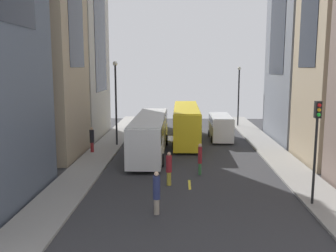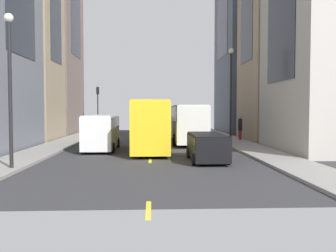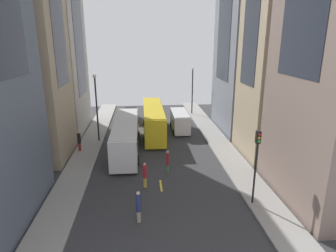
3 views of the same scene
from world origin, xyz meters
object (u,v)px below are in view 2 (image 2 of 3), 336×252
Objects in this scene: city_bus_white at (186,120)px; pedestrian_waiting_curb at (162,125)px; streetcar_yellow at (151,121)px; delivery_van_white at (102,130)px; car_black_0 at (207,145)px; pedestrian_crossing_near at (165,123)px; pedestrian_crossing_mid at (240,127)px; pedestrian_walking_far at (144,125)px; traffic_light_near_corner at (98,101)px.

city_bus_white reaches higher than pedestrian_waiting_curb.
delivery_van_white is at bearing 14.87° from streetcar_yellow.
car_black_0 is at bearing -151.67° from pedestrian_waiting_curb.
car_black_0 is 2.04× the size of pedestrian_crossing_near.
pedestrian_crossing_mid is 0.96× the size of pedestrian_crossing_near.
streetcar_yellow is at bearing 147.66° from pedestrian_walking_far.
pedestrian_walking_far is at bearing -56.85° from city_bus_white.
pedestrian_crossing_near is (-5.42, -20.36, -0.30)m from delivery_van_white.
city_bus_white is 5.75× the size of pedestrian_walking_far.
car_black_0 is (-0.03, 12.88, -1.07)m from city_bus_white.
streetcar_yellow is at bearing -165.13° from delivery_van_white.
city_bus_white is at bearing -118.70° from streetcar_yellow.
pedestrian_walking_far is (4.08, -19.07, 0.31)m from car_black_0.
streetcar_yellow is 3.78m from delivery_van_white.
traffic_light_near_corner is (7.98, -3.45, 2.93)m from pedestrian_waiting_curb.
delivery_van_white is at bearing -81.76° from pedestrian_crossing_near.
traffic_light_near_corner is (9.91, -12.05, 2.08)m from city_bus_white.
streetcar_yellow is 5.80× the size of pedestrian_waiting_curb.
delivery_van_white is 9.14m from car_black_0.
traffic_light_near_corner is at bearing -80.85° from delivery_van_white.
traffic_light_near_corner is at bearing -69.69° from streetcar_yellow.
pedestrian_waiting_curb is (0.49, 4.86, -0.05)m from pedestrian_crossing_near.
pedestrian_crossing_mid is 1.01× the size of pedestrian_waiting_curb.
traffic_light_near_corner is (3.05, -18.95, 2.58)m from delivery_van_white.
streetcar_yellow is (3.25, 5.94, 0.11)m from city_bus_white.
traffic_light_near_corner is (8.47, 1.41, 2.88)m from pedestrian_crossing_near.
traffic_light_near_corner reaches higher than delivery_van_white.
pedestrian_waiting_curb is at bearing 154.64° from pedestrian_crossing_mid.
pedestrian_waiting_curb is at bearing -77.32° from pedestrian_walking_far.
delivery_van_white is 13.39m from pedestrian_walking_far.
streetcar_yellow reaches higher than pedestrian_crossing_near.
car_black_0 is at bearing 155.98° from pedestrian_walking_far.
delivery_van_white is 2.74× the size of pedestrian_waiting_curb.
streetcar_yellow is 5.54× the size of pedestrian_crossing_near.
pedestrian_walking_far is (2.61, 7.27, 0.03)m from pedestrian_crossing_near.
city_bus_white is at bearing 177.07° from pedestrian_walking_far.
car_black_0 is at bearing -86.05° from pedestrian_crossing_mid.
traffic_light_near_corner reaches higher than car_black_0.
city_bus_white is 6.77m from streetcar_yellow.
car_black_0 is 19.51m from pedestrian_walking_far.
pedestrian_waiting_curb is 0.39× the size of traffic_light_near_corner.
pedestrian_walking_far is (2.12, 2.42, 0.08)m from pedestrian_waiting_curb.
traffic_light_near_corner reaches higher than pedestrian_walking_far.
delivery_van_white reaches higher than pedestrian_crossing_near.
pedestrian_waiting_curb is 3.21m from pedestrian_walking_far.
delivery_van_white is 1.29× the size of car_black_0.
traffic_light_near_corner is at bearing 166.67° from pedestrian_crossing_mid.
traffic_light_near_corner reaches higher than pedestrian_crossing_mid.
pedestrian_crossing_near is at bearing -83.90° from city_bus_white.
pedestrian_walking_far is 8.77m from traffic_light_near_corner.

